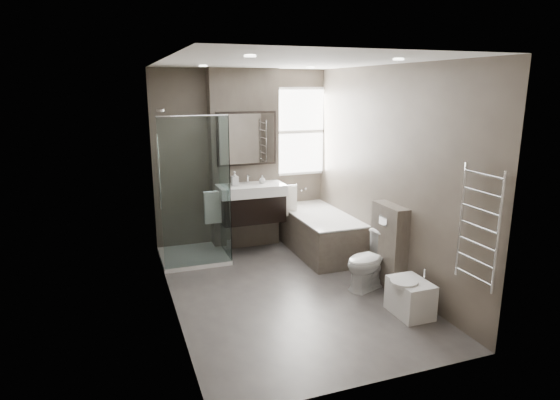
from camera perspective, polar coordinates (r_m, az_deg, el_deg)
name	(u,v)px	position (r m, az deg, el deg)	size (l,w,h in m)	color
room	(287,183)	(5.22, 0.84, 2.08)	(2.70, 3.90, 2.70)	#4C4846
vanity_pier	(244,160)	(6.89, -4.41, 4.88)	(1.00, 0.25, 2.60)	#564E44
vanity	(251,202)	(6.67, -3.51, -0.30)	(0.95, 0.47, 0.66)	black
mirror_cabinet	(247,139)	(6.69, -4.08, 7.47)	(0.86, 0.08, 0.76)	black
towel_left	(213,208)	(6.52, -8.18, -0.92)	(0.24, 0.06, 0.44)	silver
towel_right	(289,201)	(6.83, 1.05, -0.12)	(0.24, 0.06, 0.44)	silver
shower_enclosure	(201,226)	(6.50, -9.66, -3.13)	(0.90, 0.90, 2.00)	white
bathtub	(319,231)	(6.80, 4.83, -3.76)	(0.75, 1.60, 0.57)	#564E44
window	(299,132)	(7.22, 2.28, 8.32)	(0.98, 0.06, 1.33)	white
toilet	(370,261)	(5.69, 10.95, -7.29)	(0.38, 0.66, 0.68)	white
cistern_box	(389,246)	(5.76, 13.10, -5.43)	(0.19, 0.55, 1.00)	#564E44
bidet	(410,297)	(5.20, 15.55, -11.30)	(0.41, 0.47, 0.49)	white
towel_radiator	(479,227)	(4.59, 23.08, -3.01)	(0.03, 0.49, 1.10)	silver
soap_bottle_a	(235,179)	(6.55, -5.54, 2.62)	(0.09, 0.09, 0.20)	white
soap_bottle_b	(262,179)	(6.68, -2.18, 2.54)	(0.09, 0.09, 0.12)	white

